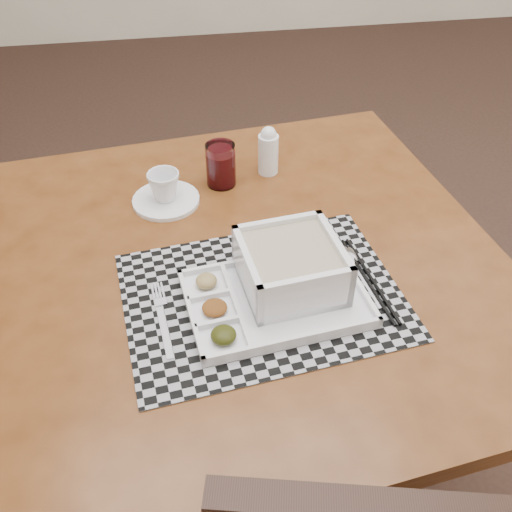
{
  "coord_description": "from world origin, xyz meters",
  "views": [
    {
      "loc": [
        -0.84,
        -1.65,
        1.52
      ],
      "look_at": [
        -0.71,
        -0.87,
        0.82
      ],
      "focal_mm": 40.0,
      "sensor_mm": 36.0,
      "label": 1
    }
  ],
  "objects_px": {
    "cup": "(164,186)",
    "creamer_bottle": "(268,151)",
    "juice_glass": "(221,166)",
    "serving_tray": "(285,276)",
    "dining_table": "(246,287)"
  },
  "relations": [
    {
      "from": "cup",
      "to": "creamer_bottle",
      "type": "xyz_separation_m",
      "value": [
        0.25,
        0.09,
        0.01
      ]
    },
    {
      "from": "dining_table",
      "to": "serving_tray",
      "type": "xyz_separation_m",
      "value": [
        0.06,
        -0.11,
        0.12
      ]
    },
    {
      "from": "cup",
      "to": "juice_glass",
      "type": "xyz_separation_m",
      "value": [
        0.13,
        0.05,
        0.0
      ]
    },
    {
      "from": "cup",
      "to": "creamer_bottle",
      "type": "distance_m",
      "value": 0.26
    },
    {
      "from": "juice_glass",
      "to": "creamer_bottle",
      "type": "bearing_deg",
      "value": 15.3
    },
    {
      "from": "cup",
      "to": "serving_tray",
      "type": "bearing_deg",
      "value": -69.72
    },
    {
      "from": "dining_table",
      "to": "cup",
      "type": "xyz_separation_m",
      "value": [
        -0.15,
        0.22,
        0.12
      ]
    },
    {
      "from": "dining_table",
      "to": "creamer_bottle",
      "type": "height_order",
      "value": "creamer_bottle"
    },
    {
      "from": "dining_table",
      "to": "juice_glass",
      "type": "xyz_separation_m",
      "value": [
        -0.02,
        0.27,
        0.13
      ]
    },
    {
      "from": "dining_table",
      "to": "serving_tray",
      "type": "relative_size",
      "value": 3.29
    },
    {
      "from": "dining_table",
      "to": "cup",
      "type": "bearing_deg",
      "value": 124.32
    },
    {
      "from": "serving_tray",
      "to": "juice_glass",
      "type": "height_order",
      "value": "serving_tray"
    },
    {
      "from": "dining_table",
      "to": "creamer_bottle",
      "type": "xyz_separation_m",
      "value": [
        0.1,
        0.3,
        0.14
      ]
    },
    {
      "from": "creamer_bottle",
      "to": "serving_tray",
      "type": "bearing_deg",
      "value": -95.8
    },
    {
      "from": "serving_tray",
      "to": "cup",
      "type": "xyz_separation_m",
      "value": [
        -0.21,
        0.32,
        0.0
      ]
    }
  ]
}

